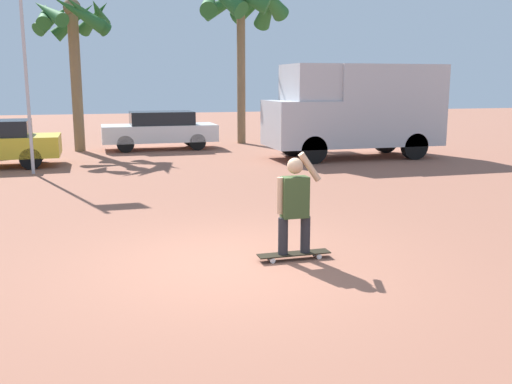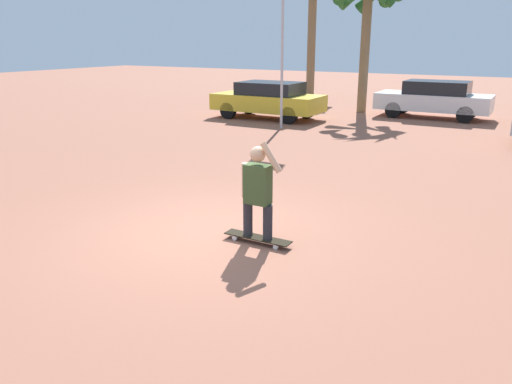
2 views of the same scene
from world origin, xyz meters
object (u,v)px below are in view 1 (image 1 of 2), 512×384
palm_tree_near_van (242,4)px  flagpole (28,52)px  skateboard (294,254)px  palm_tree_center_background (73,25)px  camper_van (357,107)px  parked_car_white (160,129)px  person_skateboarder (295,201)px

palm_tree_near_van → flagpole: size_ratio=1.19×
skateboard → palm_tree_center_background: bearing=102.3°
camper_van → flagpole: bearing=-175.9°
skateboard → camper_van: camper_van is taller
skateboard → palm_tree_center_background: size_ratio=0.19×
parked_car_white → palm_tree_center_background: 4.72m
camper_van → flagpole: size_ratio=1.02×
camper_van → parked_car_white: bearing=144.6°
parked_car_white → palm_tree_near_van: bearing=18.2°
camper_van → palm_tree_near_van: 7.12m
person_skateboarder → palm_tree_center_background: bearing=102.3°
camper_van → palm_tree_center_background: (-8.91, 4.40, 2.80)m
camper_van → flagpole: flagpole is taller
skateboard → flagpole: size_ratio=0.19×
palm_tree_center_background → flagpole: size_ratio=0.98×
person_skateboarder → flagpole: (-4.22, 9.29, 2.41)m
person_skateboarder → camper_van: 11.57m
camper_van → flagpole: (-9.98, -0.71, 1.60)m
person_skateboarder → palm_tree_near_van: (3.26, 15.41, 4.69)m
parked_car_white → palm_tree_center_background: (-2.91, 0.14, 3.72)m
flagpole → camper_van: bearing=4.1°
camper_van → palm_tree_near_van: palm_tree_near_van is taller
camper_van → person_skateboarder: bearing=-120.0°
palm_tree_near_van → skateboard: bearing=-102.0°
person_skateboarder → palm_tree_center_background: size_ratio=0.26×
camper_van → palm_tree_near_van: bearing=114.7°
skateboard → palm_tree_near_van: palm_tree_near_van is taller
skateboard → camper_van: 11.65m
person_skateboarder → camper_van: bearing=60.0°
skateboard → person_skateboarder: (-0.00, 0.00, 0.78)m
camper_van → palm_tree_center_background: bearing=153.7°
camper_van → parked_car_white: (-6.00, 4.26, -0.92)m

